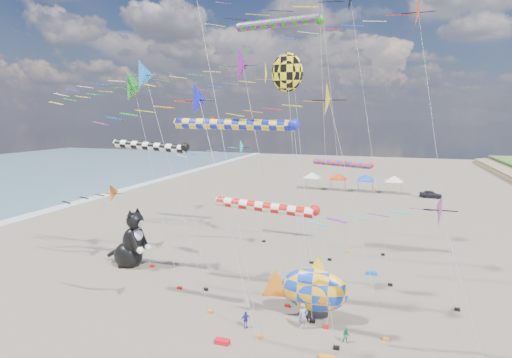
{
  "coord_description": "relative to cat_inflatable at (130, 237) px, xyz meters",
  "views": [
    {
      "loc": [
        7.57,
        -15.59,
        13.8
      ],
      "look_at": [
        -1.53,
        12.0,
        9.28
      ],
      "focal_mm": 28.0,
      "sensor_mm": 36.0,
      "label": 1
    }
  ],
  "objects": [
    {
      "name": "delta_kite_7",
      "position": [
        18.94,
        -5.76,
        11.83
      ],
      "size": [
        10.54,
        2.31,
        16.07
      ],
      "color": "orange",
      "rests_on": "ground"
    },
    {
      "name": "windsock_0",
      "position": [
        15.64,
        -7.66,
        5.57
      ],
      "size": [
        7.87,
        0.66,
        8.77
      ],
      "color": "red",
      "rests_on": "ground"
    },
    {
      "name": "child_green",
      "position": [
        20.34,
        -6.82,
        -2.31
      ],
      "size": [
        0.5,
        0.4,
        0.99
      ],
      "primitive_type": "imported",
      "rotation": [
        0.0,
        0.0,
        -0.05
      ],
      "color": "#227F43",
      "rests_on": "ground"
    },
    {
      "name": "parked_car",
      "position": [
        29.7,
        43.44,
        -2.18
      ],
      "size": [
        3.88,
        1.96,
        1.27
      ],
      "primitive_type": "imported",
      "rotation": [
        0.0,
        0.0,
        1.44
      ],
      "color": "#26262D",
      "rests_on": "ground"
    },
    {
      "name": "windsock_3",
      "position": [
        12.67,
        -4.98,
        10.45
      ],
      "size": [
        10.05,
        0.77,
        13.7
      ],
      "color": "#1420CD",
      "rests_on": "ground"
    },
    {
      "name": "kite_bag_3",
      "position": [
        17.79,
        -1.31,
        -2.66
      ],
      "size": [
        0.9,
        0.44,
        0.3
      ],
      "primitive_type": "cube",
      "color": "black",
      "rests_on": "ground"
    },
    {
      "name": "child_blue",
      "position": [
        13.85,
        -7.01,
        -2.24
      ],
      "size": [
        0.68,
        0.65,
        1.14
      ],
      "primitive_type": "imported",
      "rotation": [
        0.0,
        0.0,
        0.72
      ],
      "color": "#282496",
      "rests_on": "ground"
    },
    {
      "name": "windsock_1",
      "position": [
        4.56,
        -2.63,
        8.62
      ],
      "size": [
        8.02,
        0.7,
        11.85
      ],
      "color": "black",
      "rests_on": "ground"
    },
    {
      "name": "delta_kite_11",
      "position": [
        12.02,
        5.97,
        14.62
      ],
      "size": [
        12.15,
        2.22,
        18.89
      ],
      "color": "#DDDC09",
      "rests_on": "ground"
    },
    {
      "name": "kite_bag_2",
      "position": [
        21.41,
        4.94,
        -2.66
      ],
      "size": [
        0.9,
        0.44,
        0.3
      ],
      "primitive_type": "cube",
      "color": "blue",
      "rests_on": "ground"
    },
    {
      "name": "delta_kite_4",
      "position": [
        6.14,
        10.86,
        7.35
      ],
      "size": [
        9.87,
        1.96,
        11.5
      ],
      "color": "#1AC0C6",
      "rests_on": "ground"
    },
    {
      "name": "delta_kite_9",
      "position": [
        -2.41,
        0.41,
        3.89
      ],
      "size": [
        8.99,
        1.81,
        7.94
      ],
      "color": "orange",
      "rests_on": "ground"
    },
    {
      "name": "delta_kite_12",
      "position": [
        12.06,
        -3.29,
        14.46
      ],
      "size": [
        11.08,
        2.47,
        18.76
      ],
      "color": "#791487",
      "rests_on": "ground"
    },
    {
      "name": "tent_row",
      "position": [
        16.14,
        45.44,
        0.34
      ],
      "size": [
        19.2,
        4.2,
        3.8
      ],
      "color": "silver",
      "rests_on": "ground"
    },
    {
      "name": "fish_inflatable",
      "position": [
        17.86,
        -4.45,
        -0.67
      ],
      "size": [
        6.2,
        2.61,
        4.49
      ],
      "color": "blue",
      "rests_on": "ground"
    },
    {
      "name": "delta_kite_0",
      "position": [
        12.52,
        -13.13,
        11.47
      ],
      "size": [
        9.85,
        1.69,
        15.53
      ],
      "color": "#1115D2",
      "rests_on": "ground"
    },
    {
      "name": "person_adult",
      "position": [
        17.48,
        -5.97,
        -1.94
      ],
      "size": [
        0.76,
        0.7,
        1.74
      ],
      "primitive_type": "imported",
      "rotation": [
        0.0,
        0.0,
        0.6
      ],
      "color": "gray",
      "rests_on": "ground"
    },
    {
      "name": "delta_kite_3",
      "position": [
        5.73,
        -5.94,
        13.5
      ],
      "size": [
        11.42,
        2.06,
        17.68
      ],
      "color": "blue",
      "rests_on": "ground"
    },
    {
      "name": "kite_bag_1",
      "position": [
        13.12,
        -9.27,
        -2.66
      ],
      "size": [
        0.9,
        0.44,
        0.3
      ],
      "primitive_type": "cube",
      "color": "red",
      "rests_on": "ground"
    },
    {
      "name": "angelfish_kite",
      "position": [
        15.22,
        -2.77,
        13.88
      ],
      "size": [
        3.74,
        3.02,
        18.15
      ],
      "color": "yellow",
      "rests_on": "ground"
    },
    {
      "name": "delta_kite_5",
      "position": [
        2.56,
        -3.04,
        13.16
      ],
      "size": [
        11.62,
        2.57,
        17.5
      ],
      "color": "#1C9822",
      "rests_on": "ground"
    },
    {
      "name": "delta_kite_10",
      "position": [
        18.25,
        2.94,
        19.91
      ],
      "size": [
        15.3,
        2.69,
        24.36
      ],
      "color": "black",
      "rests_on": "ground"
    },
    {
      "name": "cat_inflatable",
      "position": [
        0.0,
        0.0,
        0.0
      ],
      "size": [
        4.42,
        2.66,
        5.62
      ],
      "primitive_type": null,
      "rotation": [
        0.0,
        0.0,
        -0.15
      ],
      "color": "black",
      "rests_on": "ground"
    },
    {
      "name": "windsock_2",
      "position": [
        18.27,
        10.47,
        6.27
      ],
      "size": [
        7.42,
        0.62,
        9.47
      ],
      "color": "red",
      "rests_on": "ground"
    },
    {
      "name": "delta_kite_2",
      "position": [
        23.63,
        -9.77,
        5.98
      ],
      "size": [
        9.54,
        1.8,
        10.07
      ],
      "color": "purple",
      "rests_on": "ground"
    },
    {
      "name": "windsock_4",
      "position": [
        12.38,
        7.34,
        19.54
      ],
      "size": [
        9.6,
        0.9,
        22.88
      ],
      "color": "#248818",
      "rests_on": "ground"
    },
    {
      "name": "delta_kite_6",
      "position": [
        22.37,
        -0.03,
        17.83
      ],
      "size": [
        13.45,
        2.4,
        22.15
      ],
      "color": "red",
      "rests_on": "ground"
    }
  ]
}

